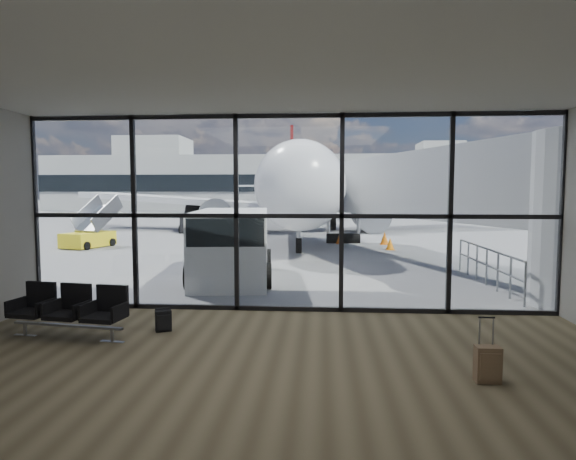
# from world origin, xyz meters

# --- Properties ---
(ground) EXTENTS (220.00, 220.00, 0.00)m
(ground) POSITION_xyz_m (0.00, 40.00, 0.00)
(ground) COLOR slate
(ground) RESTS_ON ground
(lounge_shell) EXTENTS (12.02, 8.01, 4.51)m
(lounge_shell) POSITION_xyz_m (0.00, -4.80, 2.65)
(lounge_shell) COLOR brown
(lounge_shell) RESTS_ON ground
(glass_curtain_wall) EXTENTS (12.10, 0.12, 4.50)m
(glass_curtain_wall) POSITION_xyz_m (0.00, 0.00, 2.25)
(glass_curtain_wall) COLOR white
(glass_curtain_wall) RESTS_ON ground
(jet_bridge) EXTENTS (8.00, 16.50, 4.33)m
(jet_bridge) POSITION_xyz_m (4.90, 7.07, 2.76)
(jet_bridge) COLOR #B0B2B6
(jet_bridge) RESTS_ON ground
(apron_railing) EXTENTS (0.06, 5.46, 1.11)m
(apron_railing) POSITION_xyz_m (5.60, 3.50, 0.72)
(apron_railing) COLOR gray
(apron_railing) RESTS_ON ground
(far_terminal) EXTENTS (80.00, 12.20, 11.00)m
(far_terminal) POSITION_xyz_m (-0.59, 61.97, 4.21)
(far_terminal) COLOR #ACACA8
(far_terminal) RESTS_ON ground
(tree_0) EXTENTS (4.95, 4.95, 7.12)m
(tree_0) POSITION_xyz_m (-45.00, 72.00, 4.63)
(tree_0) COLOR #382619
(tree_0) RESTS_ON ground
(tree_1) EXTENTS (5.61, 5.61, 8.07)m
(tree_1) POSITION_xyz_m (-39.00, 72.00, 5.25)
(tree_1) COLOR #382619
(tree_1) RESTS_ON ground
(tree_2) EXTENTS (6.27, 6.27, 9.03)m
(tree_2) POSITION_xyz_m (-33.00, 72.00, 5.88)
(tree_2) COLOR #382619
(tree_2) RESTS_ON ground
(tree_3) EXTENTS (4.95, 4.95, 7.12)m
(tree_3) POSITION_xyz_m (-27.00, 72.00, 4.63)
(tree_3) COLOR #382619
(tree_3) RESTS_ON ground
(tree_4) EXTENTS (5.61, 5.61, 8.07)m
(tree_4) POSITION_xyz_m (-21.00, 72.00, 5.25)
(tree_4) COLOR #382619
(tree_4) RESTS_ON ground
(tree_5) EXTENTS (6.27, 6.27, 9.03)m
(tree_5) POSITION_xyz_m (-15.00, 72.00, 5.88)
(tree_5) COLOR #382619
(tree_5) RESTS_ON ground
(seating_row) EXTENTS (2.25, 0.93, 1.00)m
(seating_row) POSITION_xyz_m (-3.96, -2.29, 0.56)
(seating_row) COLOR gray
(seating_row) RESTS_ON ground
(backpack) EXTENTS (0.36, 0.36, 0.46)m
(backpack) POSITION_xyz_m (-2.35, -1.81, 0.22)
(backpack) COLOR black
(backpack) RESTS_ON ground
(suitcase) EXTENTS (0.35, 0.26, 0.95)m
(suitcase) POSITION_xyz_m (3.14, -4.00, 0.29)
(suitcase) COLOR brown
(suitcase) RESTS_ON ground
(airliner) EXTENTS (32.30, 37.48, 9.65)m
(airliner) POSITION_xyz_m (-1.34, 24.89, 2.94)
(airliner) COLOR white
(airliner) RESTS_ON ground
(service_van) EXTENTS (2.87, 5.20, 2.17)m
(service_van) POSITION_xyz_m (-2.04, 3.86, 1.11)
(service_van) COLOR white
(service_van) RESTS_ON ground
(belt_loader) EXTENTS (2.21, 4.32, 1.90)m
(belt_loader) POSITION_xyz_m (-8.17, 21.74, 0.64)
(belt_loader) COLOR black
(belt_loader) RESTS_ON ground
(mobile_stairs) EXTENTS (2.13, 3.20, 2.07)m
(mobile_stairs) POSITION_xyz_m (-10.83, 12.20, 0.50)
(mobile_stairs) COLOR yellow
(mobile_stairs) RESTS_ON ground
(traffic_cone_a) EXTENTS (0.39, 0.39, 0.56)m
(traffic_cone_a) POSITION_xyz_m (1.70, 14.74, 0.27)
(traffic_cone_a) COLOR #DC580B
(traffic_cone_a) RESTS_ON ground
(traffic_cone_b) EXTENTS (0.41, 0.41, 0.58)m
(traffic_cone_b) POSITION_xyz_m (4.00, 12.16, 0.28)
(traffic_cone_b) COLOR orange
(traffic_cone_b) RESTS_ON ground
(traffic_cone_c) EXTENTS (0.47, 0.47, 0.67)m
(traffic_cone_c) POSITION_xyz_m (4.04, 14.51, 0.32)
(traffic_cone_c) COLOR #D3620B
(traffic_cone_c) RESTS_ON ground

